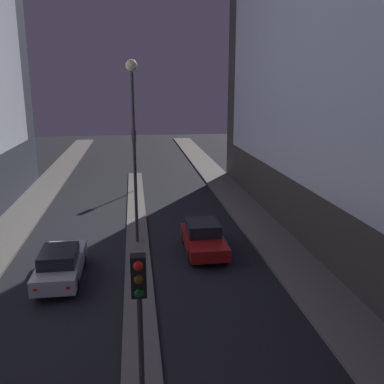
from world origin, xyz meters
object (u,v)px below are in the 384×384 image
object	(u,v)px
street_lamp	(133,117)
car_left_lane	(61,264)
traffic_light_mid	(134,147)
car_right_lane	(204,238)
traffic_light_near	(140,311)

from	to	relation	value
street_lamp	car_left_lane	xyz separation A→B (m)	(-3.23, -3.95, -5.75)
traffic_light_mid	car_left_lane	size ratio (longest dim) A/B	1.05
car_left_lane	car_right_lane	distance (m)	6.85
traffic_light_near	car_right_lane	distance (m)	12.18
traffic_light_mid	street_lamp	size ratio (longest dim) A/B	0.51
car_right_lane	traffic_light_near	bearing A→B (deg)	-105.79
traffic_light_near	traffic_light_mid	xyz separation A→B (m)	(0.00, 24.18, 0.00)
traffic_light_near	car_right_lane	bearing A→B (deg)	74.21
traffic_light_mid	car_left_lane	distance (m)	15.64
traffic_light_near	car_right_lane	world-z (taller)	traffic_light_near
traffic_light_near	street_lamp	xyz separation A→B (m)	(0.00, 13.08, 3.00)
car_left_lane	street_lamp	bearing A→B (deg)	50.74
traffic_light_near	traffic_light_mid	size ratio (longest dim) A/B	1.00
traffic_light_near	street_lamp	world-z (taller)	street_lamp
traffic_light_near	traffic_light_mid	bearing A→B (deg)	90.00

